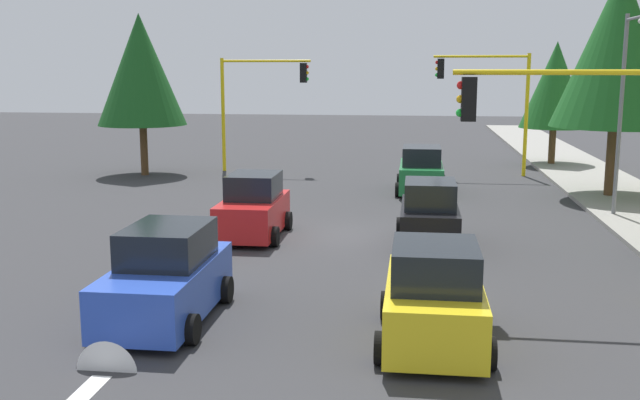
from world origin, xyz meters
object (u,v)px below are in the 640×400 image
object	(u,v)px
car_blue	(166,278)
car_red	(253,208)
tree_roadside_mid	(618,48)
car_black	(429,216)
traffic_signal_far_right	(258,92)
tree_opposite_side	(141,70)
car_yellow	(434,298)
traffic_signal_far_left	(490,90)
traffic_signal_near_left	(574,136)
street_lamp_curbside	(625,94)
tree_roadside_far	(555,85)
car_green	(421,172)

from	to	relation	value
car_blue	car_red	size ratio (longest dim) A/B	1.12
tree_roadside_mid	car_black	world-z (taller)	tree_roadside_mid
traffic_signal_far_right	tree_opposite_side	world-z (taller)	tree_opposite_side
car_yellow	car_blue	size ratio (longest dim) A/B	0.93
traffic_signal_far_left	car_blue	bearing A→B (deg)	-21.13
traffic_signal_near_left	traffic_signal_far_right	bearing A→B (deg)	-150.47
car_yellow	car_black	world-z (taller)	same
car_red	tree_roadside_mid	bearing A→B (deg)	123.72
traffic_signal_far_left	street_lamp_curbside	xyz separation A→B (m)	(10.39, 3.47, 0.18)
traffic_signal_far_left	tree_opposite_side	size ratio (longest dim) A/B	0.76
tree_opposite_side	tree_roadside_mid	bearing A→B (deg)	79.22
tree_roadside_mid	car_red	distance (m)	16.13
traffic_signal_far_left	car_yellow	bearing A→B (deg)	-7.68
traffic_signal_far_right	tree_roadside_mid	xyz separation A→B (m)	(6.00, 15.70, 1.95)
tree_roadside_far	car_blue	size ratio (longest dim) A/B	1.59
traffic_signal_near_left	car_blue	size ratio (longest dim) A/B	1.27
tree_roadside_mid	car_green	size ratio (longest dim) A/B	2.19
car_green	car_red	world-z (taller)	same
traffic_signal_far_right	tree_roadside_mid	bearing A→B (deg)	69.09
car_green	car_red	xyz separation A→B (m)	(9.00, -5.23, -0.00)
street_lamp_curbside	tree_roadside_far	xyz separation A→B (m)	(-14.39, 0.30, -0.03)
car_yellow	car_red	world-z (taller)	same
car_blue	tree_roadside_mid	bearing A→B (deg)	141.62
tree_roadside_mid	car_red	xyz separation A→B (m)	(8.50, -12.73, -5.09)
tree_opposite_side	car_green	size ratio (longest dim) A/B	1.88
car_yellow	street_lamp_curbside	bearing A→B (deg)	152.33
car_green	car_black	xyz separation A→B (m)	(9.54, 0.19, -0.00)
street_lamp_curbside	car_yellow	xyz separation A→B (m)	(12.50, -6.56, -3.45)
traffic_signal_near_left	tree_roadside_mid	xyz separation A→B (m)	(-14.00, 4.37, 2.24)
traffic_signal_far_right	street_lamp_curbside	distance (m)	18.17
tree_roadside_far	car_yellow	distance (m)	27.96
tree_roadside_far	car_red	distance (m)	22.44
tree_roadside_mid	street_lamp_curbside	bearing A→B (deg)	-10.33
tree_roadside_far	car_yellow	bearing A→B (deg)	-14.30
traffic_signal_far_right	tree_opposite_side	distance (m)	5.77
tree_roadside_far	car_green	distance (m)	12.28
car_blue	car_black	bearing A→B (deg)	142.39
traffic_signal_far_right	traffic_signal_near_left	bearing A→B (deg)	29.53
street_lamp_curbside	car_black	bearing A→B (deg)	-54.50
traffic_signal_far_right	traffic_signal_near_left	xyz separation A→B (m)	(20.00, 11.33, -0.29)
tree_opposite_side	street_lamp_curbside	bearing A→B (deg)	67.45
street_lamp_curbside	car_blue	bearing A→B (deg)	-45.52
tree_opposite_side	car_blue	distance (m)	22.21
traffic_signal_far_left	tree_roadside_mid	size ratio (longest dim) A/B	0.65
traffic_signal_near_left	tree_roadside_mid	world-z (taller)	tree_roadside_mid
traffic_signal_far_left	car_red	xyz separation A→B (m)	(14.50, -8.47, -3.27)
traffic_signal_near_left	car_green	xyz separation A→B (m)	(-14.50, -3.13, -2.84)
tree_roadside_mid	tree_roadside_far	bearing A→B (deg)	-177.14
traffic_signal_near_left	car_yellow	size ratio (longest dim) A/B	1.37
tree_opposite_side	car_black	distance (m)	19.37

